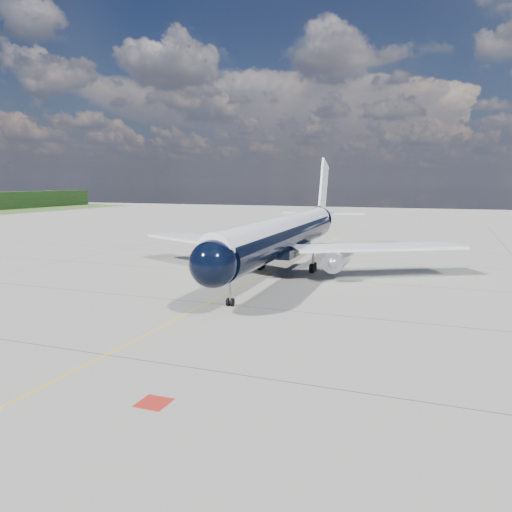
{
  "coord_description": "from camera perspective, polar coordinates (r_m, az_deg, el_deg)",
  "views": [
    {
      "loc": [
        20.26,
        -30.58,
        11.17
      ],
      "look_at": [
        3.14,
        14.2,
        4.0
      ],
      "focal_mm": 35.0,
      "sensor_mm": 36.0,
      "label": 1
    }
  ],
  "objects": [
    {
      "name": "ground",
      "position": [
        64.84,
        2.4,
        -1.42
      ],
      "size": [
        320.0,
        320.0,
        0.0
      ],
      "primitive_type": "plane",
      "color": "gray",
      "rests_on": "ground"
    },
    {
      "name": "taxiway_centerline",
      "position": [
        60.2,
        0.89,
        -2.18
      ],
      "size": [
        0.16,
        160.0,
        0.01
      ],
      "primitive_type": "cube",
      "color": "#DFB50B",
      "rests_on": "ground"
    },
    {
      "name": "main_airliner",
      "position": [
        62.38,
        3.51,
        2.51
      ],
      "size": [
        42.77,
        52.04,
        15.04
      ],
      "rotation": [
        0.0,
        0.0,
        0.04
      ],
      "color": "black",
      "rests_on": "ground"
    },
    {
      "name": "red_marking",
      "position": [
        27.0,
        -11.61,
        -16.1
      ],
      "size": [
        1.6,
        1.6,
        0.01
      ],
      "primitive_type": "cube",
      "color": "maroon",
      "rests_on": "ground"
    }
  ]
}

